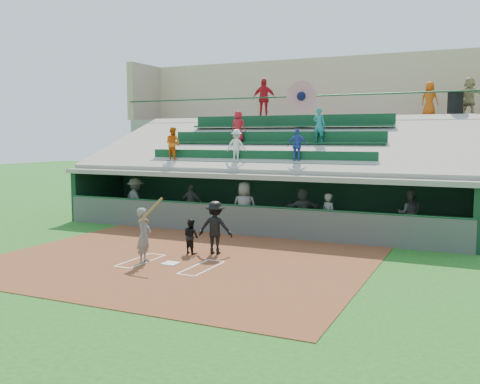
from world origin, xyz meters
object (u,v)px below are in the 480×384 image
at_px(catcher, 191,236).
at_px(trash_bin, 455,104).
at_px(white_table, 134,211).
at_px(home_plate, 171,263).
at_px(batter_at_plate, 144,235).
at_px(water_cooler, 134,199).

bearing_deg(catcher, trash_bin, -102.28).
bearing_deg(white_table, home_plate, -61.49).
bearing_deg(batter_at_plate, home_plate, 13.16).
bearing_deg(trash_bin, water_cooler, -155.01).
xyz_separation_m(water_cooler, trash_bin, (12.74, 5.94, 4.15)).
xyz_separation_m(batter_at_plate, white_table, (-5.14, 6.64, -0.44)).
height_order(home_plate, trash_bin, trash_bin).
bearing_deg(white_table, catcher, -55.00).
height_order(catcher, trash_bin, trash_bin).
bearing_deg(batter_at_plate, catcher, 68.54).
height_order(batter_at_plate, water_cooler, batter_at_plate).
distance_m(batter_at_plate, white_table, 8.41).
height_order(catcher, water_cooler, water_cooler).
relative_size(catcher, trash_bin, 1.11).
bearing_deg(white_table, water_cooler, -63.18).
bearing_deg(home_plate, water_cooler, 132.51).
relative_size(home_plate, white_table, 0.52).
bearing_deg(catcher, white_table, -20.50).
bearing_deg(trash_bin, batter_at_plate, -121.46).
bearing_deg(batter_at_plate, water_cooler, 127.72).
distance_m(catcher, water_cooler, 7.58).
xyz_separation_m(batter_at_plate, catcher, (0.64, 1.62, -0.27)).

